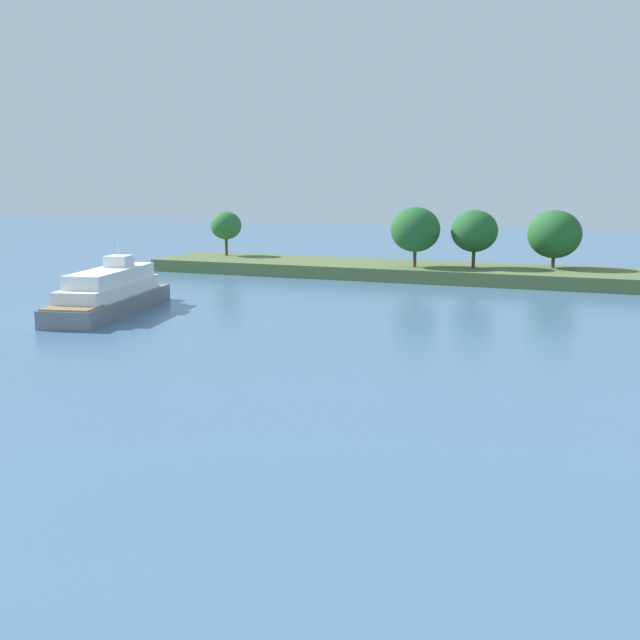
# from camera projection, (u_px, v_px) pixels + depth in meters

# --- Properties ---
(treeline_island) EXTENTS (98.44, 13.30, 9.66)m
(treeline_island) POSITION_uv_depth(u_px,v_px,m) (529.00, 261.00, 96.02)
(treeline_island) COLOR #566B3D
(treeline_island) RESTS_ON ground
(white_riverboat) EXTENTS (8.70, 19.58, 6.75)m
(white_riverboat) POSITION_uv_depth(u_px,v_px,m) (110.00, 294.00, 73.76)
(white_riverboat) COLOR slate
(white_riverboat) RESTS_ON ground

